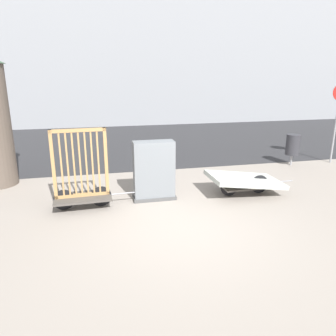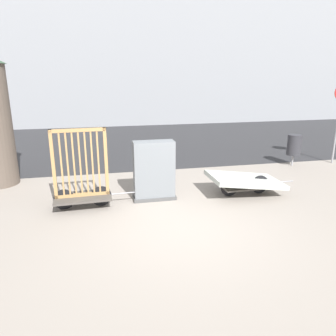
{
  "view_description": "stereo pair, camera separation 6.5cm",
  "coord_description": "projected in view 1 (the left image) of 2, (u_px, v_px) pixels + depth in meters",
  "views": [
    {
      "loc": [
        -1.55,
        -5.6,
        2.9
      ],
      "look_at": [
        0.0,
        1.38,
        0.8
      ],
      "focal_mm": 35.0,
      "sensor_mm": 36.0,
      "label": 1
    },
    {
      "loc": [
        -1.49,
        -5.61,
        2.9
      ],
      "look_at": [
        0.0,
        1.38,
        0.8
      ],
      "focal_mm": 35.0,
      "sensor_mm": 36.0,
      "label": 2
    }
  ],
  "objects": [
    {
      "name": "bike_cart_with_mattress",
      "position": [
        245.0,
        181.0,
        7.98
      ],
      "size": [
        2.22,
        1.1,
        0.55
      ],
      "rotation": [
        0.0,
        0.0,
        0.02
      ],
      "color": "#4C4742",
      "rests_on": "ground_plane"
    },
    {
      "name": "road_strip",
      "position": [
        134.0,
        142.0,
        14.11
      ],
      "size": [
        56.0,
        8.8,
        0.01
      ],
      "color": "#2D2D30",
      "rests_on": "ground_plane"
    },
    {
      "name": "trash_bin",
      "position": [
        293.0,
        145.0,
        10.42
      ],
      "size": [
        0.43,
        0.43,
        1.0
      ],
      "color": "gray",
      "rests_on": "ground_plane"
    },
    {
      "name": "ground_plane",
      "position": [
        183.0,
        227.0,
        6.38
      ],
      "size": [
        60.0,
        60.0,
        0.0
      ],
      "primitive_type": "plane",
      "color": "gray"
    },
    {
      "name": "bike_cart_with_bedframe",
      "position": [
        82.0,
        182.0,
        7.11
      ],
      "size": [
        1.94,
        0.79,
        1.77
      ],
      "rotation": [
        0.0,
        0.0,
        0.05
      ],
      "color": "#4C4742",
      "rests_on": "ground_plane"
    },
    {
      "name": "building_facade",
      "position": [
        117.0,
        11.0,
        18.36
      ],
      "size": [
        48.0,
        4.0,
        12.42
      ],
      "color": "gray",
      "rests_on": "ground_plane"
    },
    {
      "name": "utility_cabinet",
      "position": [
        154.0,
        172.0,
        7.61
      ],
      "size": [
        1.0,
        0.43,
        1.39
      ],
      "color": "#4C4C4C",
      "rests_on": "ground_plane"
    }
  ]
}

